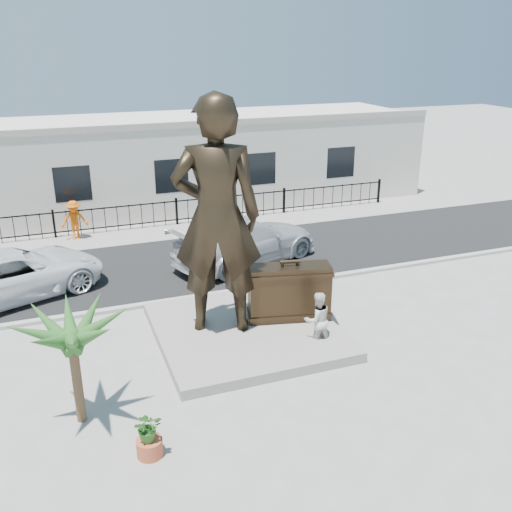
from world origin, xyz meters
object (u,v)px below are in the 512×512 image
(tourist, at_px, (317,319))
(car_white, at_px, (15,274))
(suitcase, at_px, (289,292))
(statue, at_px, (217,217))

(tourist, height_order, car_white, car_white)
(tourist, bearing_deg, suitcase, -77.46)
(statue, distance_m, suitcase, 3.33)
(suitcase, bearing_deg, tourist, -64.38)
(statue, distance_m, tourist, 4.08)
(statue, bearing_deg, car_white, -23.14)
(statue, relative_size, car_white, 1.14)
(statue, relative_size, suitcase, 2.78)
(statue, bearing_deg, tourist, 165.73)
(suitcase, xyz_separation_m, car_white, (-7.87, 5.25, -0.32))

